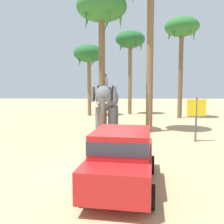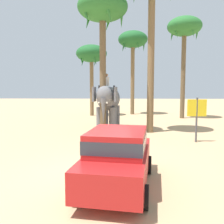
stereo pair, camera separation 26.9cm
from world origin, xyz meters
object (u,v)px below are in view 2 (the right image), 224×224
Objects in this scene: car_sedan_foreground at (118,156)px; elephant_with_mahout at (108,101)px; palm_tree_far_back at (133,42)px; palm_tree_leaning_seaward at (184,30)px; palm_tree_left_of_road at (103,12)px; palm_tree_near_hut at (92,55)px; signboard_yellow at (197,111)px.

car_sedan_foreground is 10.42m from elephant_with_mahout.
palm_tree_leaning_seaward is at bearing -36.84° from palm_tree_far_back.
elephant_with_mahout is at bearing 94.55° from car_sedan_foreground.
elephant_with_mahout is at bearing -136.25° from palm_tree_leaning_seaward.
palm_tree_left_of_road is 11.57m from palm_tree_far_back.
palm_tree_leaning_seaward is (4.65, -3.48, 0.44)m from palm_tree_far_back.
palm_tree_near_hut reaches higher than signboard_yellow.
palm_tree_left_of_road is at bearing -132.32° from palm_tree_leaning_seaward.
car_sedan_foreground is 1.09× the size of elephant_with_mahout.
palm_tree_leaning_seaward reaches higher than palm_tree_left_of_road.
palm_tree_near_hut is 9.46m from palm_tree_leaning_seaward.
palm_tree_left_of_road is (-1.09, 9.08, 6.80)m from car_sedan_foreground.
palm_tree_left_of_road is 0.93× the size of palm_tree_leaning_seaward.
palm_tree_left_of_road is at bearing 96.85° from car_sedan_foreground.
palm_tree_leaning_seaward is at bearing -12.88° from palm_tree_near_hut.
palm_tree_leaning_seaward is (7.12, 7.82, 0.59)m from palm_tree_left_of_road.
palm_tree_leaning_seaward reaches higher than palm_tree_far_back.
palm_tree_leaning_seaward is 3.99× the size of signboard_yellow.
palm_tree_leaning_seaward is at bearing 70.36° from car_sedan_foreground.
car_sedan_foreground is 0.48× the size of palm_tree_left_of_road.
elephant_with_mahout is 5.88m from palm_tree_left_of_road.
palm_tree_near_hut is at bearing 98.93° from car_sedan_foreground.
palm_tree_leaning_seaward is at bearing 43.75° from elephant_with_mahout.
palm_tree_far_back is 3.78× the size of signboard_yellow.
palm_tree_near_hut is at bearing 119.10° from signboard_yellow.
elephant_with_mahout is 0.41× the size of palm_tree_leaning_seaward.
car_sedan_foreground is 11.39m from palm_tree_left_of_road.
car_sedan_foreground is at bearing -109.64° from palm_tree_leaning_seaward.
palm_tree_left_of_road is 3.72× the size of signboard_yellow.
palm_tree_left_of_road reaches higher than car_sedan_foreground.
palm_tree_leaning_seaward is (6.85, 6.56, 6.33)m from elephant_with_mahout.
elephant_with_mahout is at bearing -75.95° from palm_tree_near_hut.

